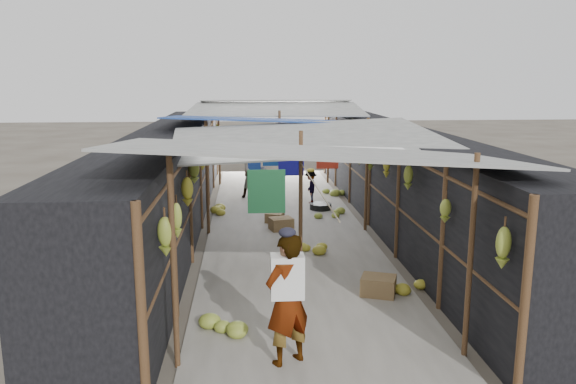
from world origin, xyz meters
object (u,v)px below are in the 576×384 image
object	(u,v)px
black_basin	(321,207)
vendor_seated	(311,187)
crate_near	(281,224)
vendor_elderly	(287,300)
shopper_blue	(254,171)

from	to	relation	value
black_basin	vendor_seated	size ratio (longest dim) A/B	0.62
black_basin	crate_near	bearing A→B (deg)	-120.73
crate_near	vendor_elderly	bearing A→B (deg)	-108.85
shopper_blue	vendor_seated	distance (m)	1.85
crate_near	shopper_blue	bearing A→B (deg)	82.78
vendor_elderly	shopper_blue	distance (m)	9.87
crate_near	vendor_seated	distance (m)	2.97
crate_near	vendor_seated	xyz separation A→B (m)	(1.00, 2.78, 0.32)
black_basin	vendor_seated	distance (m)	0.89
black_basin	vendor_seated	xyz separation A→B (m)	(-0.18, 0.78, 0.38)
vendor_seated	vendor_elderly	bearing A→B (deg)	-8.08
shopper_blue	vendor_seated	size ratio (longest dim) A/B	1.68
crate_near	black_basin	bearing A→B (deg)	43.34
crate_near	vendor_seated	world-z (taller)	vendor_seated
crate_near	shopper_blue	xyz separation A→B (m)	(-0.57, 3.70, 0.64)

